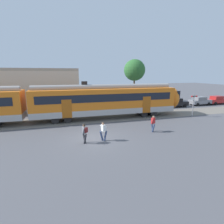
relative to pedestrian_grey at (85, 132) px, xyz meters
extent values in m
plane|color=#515156|center=(0.92, 0.80, -0.99)|extent=(160.00, 160.00, 0.00)
cube|color=slate|center=(-7.23, 7.77, -0.98)|extent=(80.00, 4.40, 0.01)
cube|color=#B2ADA8|center=(3.77, 7.77, 0.06)|extent=(18.00, 3.06, 0.70)
cube|color=orange|center=(3.77, 7.77, 1.61)|extent=(18.00, 3.00, 2.40)
cube|color=black|center=(3.77, 6.26, 1.81)|extent=(16.56, 0.03, 0.90)
cube|color=#AC5413|center=(8.72, 6.25, 0.76)|extent=(1.10, 0.04, 2.10)
cube|color=#AC5413|center=(-1.18, 6.25, 0.76)|extent=(1.10, 0.04, 2.10)
cylinder|color=gray|center=(3.77, 7.77, 2.99)|extent=(17.64, 0.70, 0.70)
cube|color=black|center=(1.07, 7.77, 3.54)|extent=(0.70, 0.12, 0.40)
cylinder|color=black|center=(10.05, 7.77, -0.54)|extent=(0.90, 2.40, 0.90)
cylinder|color=black|center=(8.65, 7.77, -0.54)|extent=(0.90, 2.40, 0.90)
cylinder|color=black|center=(-1.11, 7.77, -0.54)|extent=(0.90, 2.40, 0.90)
cylinder|color=black|center=(-2.51, 7.77, -0.54)|extent=(0.90, 2.40, 0.90)
ellipsoid|color=orange|center=(13.32, 7.77, 1.26)|extent=(1.80, 2.85, 2.95)
cube|color=black|center=(13.67, 7.77, 1.86)|extent=(0.40, 2.40, 1.00)
cylinder|color=#28282D|center=(-0.03, 0.18, -0.56)|extent=(0.34, 0.37, 0.87)
cylinder|color=#28282D|center=(0.00, -0.15, -0.56)|extent=(0.34, 0.37, 0.87)
cube|color=gray|center=(-0.01, 0.02, 0.15)|extent=(0.43, 0.41, 0.56)
cylinder|color=gray|center=(-0.13, -0.18, 0.10)|extent=(0.23, 0.25, 0.52)
cylinder|color=gray|center=(0.10, 0.22, 0.10)|extent=(0.23, 0.25, 0.52)
sphere|color=brown|center=(-0.03, 0.03, 0.54)|extent=(0.22, 0.22, 0.22)
sphere|color=black|center=(-0.01, 0.02, 0.57)|extent=(0.20, 0.20, 0.20)
cube|color=maroon|center=(0.10, -0.12, 0.17)|extent=(0.32, 0.30, 0.40)
cylinder|color=navy|center=(1.43, 0.16, -0.56)|extent=(0.38, 0.24, 0.87)
cylinder|color=navy|center=(1.75, 0.07, -0.56)|extent=(0.38, 0.24, 0.87)
cube|color=silver|center=(1.59, 0.12, 0.15)|extent=(0.33, 0.41, 0.56)
cylinder|color=silver|center=(1.73, -0.07, 0.10)|extent=(0.26, 0.16, 0.52)
cylinder|color=silver|center=(1.46, 0.31, 0.10)|extent=(0.26, 0.16, 0.52)
sphere|color=#9E7051|center=(1.58, 0.11, 0.54)|extent=(0.22, 0.22, 0.22)
sphere|color=black|center=(1.59, 0.12, 0.57)|extent=(0.20, 0.20, 0.20)
cylinder|color=navy|center=(6.78, 0.90, -0.56)|extent=(0.28, 0.38, 0.87)
cylinder|color=navy|center=(6.84, 1.23, -0.56)|extent=(0.28, 0.38, 0.87)
cube|color=red|center=(6.81, 1.07, 0.15)|extent=(0.43, 0.36, 0.56)
cylinder|color=red|center=(6.98, 1.23, 0.10)|extent=(0.18, 0.26, 0.52)
cylinder|color=red|center=(6.64, 0.91, 0.10)|extent=(0.18, 0.26, 0.52)
sphere|color=tan|center=(6.82, 1.05, 0.54)|extent=(0.22, 0.22, 0.22)
sphere|color=black|center=(6.81, 1.07, 0.57)|extent=(0.20, 0.20, 0.20)
cube|color=black|center=(17.16, 11.81, -0.35)|extent=(4.03, 1.72, 0.68)
cube|color=black|center=(17.01, 11.81, 0.27)|extent=(1.93, 1.48, 0.56)
cube|color=black|center=(17.96, 11.80, 0.23)|extent=(0.15, 1.37, 0.48)
cylinder|color=black|center=(18.41, 12.57, -0.69)|extent=(0.60, 0.21, 0.60)
cylinder|color=black|center=(18.38, 11.01, -0.69)|extent=(0.60, 0.21, 0.60)
cylinder|color=black|center=(15.93, 12.61, -0.69)|extent=(0.60, 0.21, 0.60)
cylinder|color=black|center=(15.90, 11.06, -0.69)|extent=(0.60, 0.21, 0.60)
cube|color=gray|center=(22.52, 12.17, -0.35)|extent=(4.04, 1.73, 0.68)
cube|color=slate|center=(22.37, 12.16, 0.27)|extent=(1.93, 1.48, 0.56)
cube|color=black|center=(23.32, 12.18, 0.23)|extent=(0.15, 1.37, 0.48)
cylinder|color=black|center=(23.74, 12.97, -0.69)|extent=(0.60, 0.21, 0.60)
cylinder|color=black|center=(23.78, 11.42, -0.69)|extent=(0.60, 0.21, 0.60)
cylinder|color=black|center=(21.26, 12.92, -0.69)|extent=(0.60, 0.21, 0.60)
cylinder|color=black|center=(21.30, 11.36, -0.69)|extent=(0.60, 0.21, 0.60)
cube|color=#B22323|center=(26.48, 12.27, -0.35)|extent=(4.08, 1.86, 0.68)
cube|color=maroon|center=(26.33, 12.26, 0.27)|extent=(1.98, 1.54, 0.56)
cube|color=black|center=(27.28, 12.32, 0.23)|extent=(0.20, 1.37, 0.48)
cylinder|color=black|center=(27.68, 13.12, -0.69)|extent=(0.61, 0.23, 0.60)
cylinder|color=black|center=(25.20, 12.98, -0.69)|extent=(0.61, 0.23, 0.60)
cylinder|color=black|center=(25.28, 11.43, -0.69)|extent=(0.61, 0.23, 0.60)
cylinder|color=gray|center=(14.89, 5.13, 0.51)|extent=(0.11, 0.11, 3.00)
cube|color=black|center=(14.89, 5.13, 1.76)|extent=(0.80, 0.10, 0.10)
sphere|color=red|center=(14.51, 5.07, 1.76)|extent=(0.20, 0.20, 0.20)
sphere|color=red|center=(15.27, 5.07, 1.76)|extent=(0.20, 0.20, 0.20)
cube|color=white|center=(14.89, 5.10, 1.26)|extent=(0.72, 0.03, 0.48)
cube|color=beige|center=(-9.92, 15.77, 2.01)|extent=(21.77, 5.00, 6.00)
cube|color=#9F9686|center=(-9.92, 15.77, 5.21)|extent=(21.77, 5.00, 0.40)
cylinder|color=brown|center=(12.67, 19.69, 1.43)|extent=(0.32, 0.32, 4.85)
sphere|color=#2D662D|center=(12.67, 19.69, 5.35)|extent=(4.26, 4.26, 4.26)
camera|label=1|loc=(-1.59, -13.64, 4.62)|focal=28.00mm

